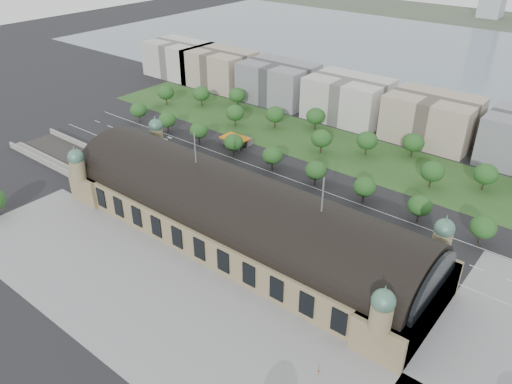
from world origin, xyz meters
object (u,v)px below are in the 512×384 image
Objects in this scene: parked_car_3 at (179,174)px; traffic_car_6 at (437,267)px; traffic_car_2 at (204,166)px; traffic_car_5 at (358,215)px; parked_car_5 at (216,184)px; bus_west at (285,206)px; parked_car_1 at (180,175)px; pedestrian_0 at (318,372)px; traffic_car_0 at (121,138)px; parked_car_6 at (211,182)px; parked_car_0 at (157,160)px; bus_mid at (290,209)px; parked_car_2 at (195,175)px; bus_east at (350,234)px; traffic_car_4 at (315,215)px; parked_car_4 at (215,189)px; petrol_station at (241,140)px.

traffic_car_6 is at bearing 56.15° from parked_car_3.
traffic_car_5 is at bearing 90.92° from traffic_car_2.
bus_west reaches higher than parked_car_5.
pedestrian_0 is at bearing 28.34° from parked_car_1.
parked_car_6 reaches higher than traffic_car_0.
parked_car_5 is 1.17× the size of parked_car_6.
traffic_car_2 is at bearing 89.33° from parked_car_0.
traffic_car_6 is 60.65m from bus_mid.
traffic_car_0 is at bearing -117.56° from parked_car_2.
parked_car_1 is 1.28× the size of parked_car_3.
traffic_car_2 is 79.23m from traffic_car_5.
parked_car_5 is 0.45× the size of bus_mid.
bus_east is (86.75, 6.00, 0.91)m from parked_car_3.
pedestrian_0 is (108.53, -68.81, -0.01)m from traffic_car_2.
traffic_car_4 is 78.68m from pedestrian_0.
traffic_car_6 is at bearing -90.74° from bus_east.
parked_car_1 is 0.98× the size of parked_car_4.
bus_mid is at bearing -67.43° from traffic_car_4.
bus_east is (-32.72, -1.75, 0.81)m from traffic_car_6.
parked_car_2 is at bearing -137.39° from parked_car_4.
traffic_car_0 is 0.68× the size of parked_car_5.
parked_car_6 is at bearing 87.84° from bus_east.
parked_car_4 is 0.39× the size of bus_west.
parked_car_0 is 144.46m from pedestrian_0.
parked_car_0 is (35.57, -6.12, 0.07)m from traffic_car_0.
parked_car_5 is (39.59, 0.00, 0.06)m from parked_car_0.
traffic_car_0 is 0.79× the size of parked_car_4.
bus_west reaches higher than parked_car_0.
parked_car_0 is 0.91× the size of parked_car_4.
parked_car_2 is at bearing 157.54° from pedestrian_0.
traffic_car_5 is (81.95, -23.53, -2.30)m from petrol_station.
traffic_car_0 is 142.17m from bus_east.
petrol_station reaches higher than bus_east.
parked_car_4 reaches higher than parked_car_3.
bus_mid reaches higher than parked_car_6.
parked_car_2 is at bearing 87.62° from bus_east.
traffic_car_6 is 63.81m from pedestrian_0.
traffic_car_4 is (65.10, -3.21, -0.02)m from traffic_car_2.
traffic_car_6 is 0.42× the size of bus_west.
bus_east reaches higher than traffic_car_6.
bus_east is at bearing 57.82° from parked_car_6.
parked_car_0 is at bearing -72.77° from traffic_car_2.
parked_car_0 reaches higher than parked_car_3.
traffic_car_0 is (-55.56, -34.17, -2.29)m from petrol_station.
parked_car_1 is 123.94m from pedestrian_0.
bus_east is at bearing 80.52° from traffic_car_2.
traffic_car_4 is 17.47m from traffic_car_5.
traffic_car_0 is 72.63m from parked_car_6.
parked_car_5 reaches higher than parked_car_2.
parked_car_2 is at bearing 93.55° from bus_mid.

